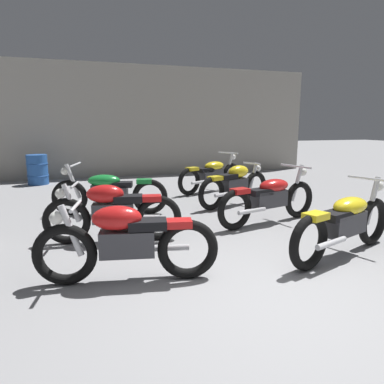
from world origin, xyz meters
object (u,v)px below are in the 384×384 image
object	(u,v)px
motorcycle_left_row_0	(126,241)
motorcycle_right_row_0	(345,222)
motorcycle_left_row_2	(109,191)
motorcycle_right_row_3	(212,174)
oil_drum	(38,170)
motorcycle_right_row_2	(235,184)
motorcycle_right_row_1	(270,198)
motorcycle_left_row_1	(112,211)

from	to	relation	value
motorcycle_left_row_0	motorcycle_right_row_0	bearing A→B (deg)	-2.14
motorcycle_left_row_2	motorcycle_right_row_0	distance (m)	4.13
motorcycle_right_row_3	oil_drum	bearing A→B (deg)	149.24
motorcycle_left_row_2	motorcycle_right_row_2	xyz separation A→B (m)	(2.58, -0.05, 0.01)
motorcycle_left_row_0	motorcycle_right_row_2	distance (m)	4.00
motorcycle_right_row_2	motorcycle_right_row_3	distance (m)	1.63
motorcycle_left_row_2	motorcycle_right_row_2	size ratio (longest dim) A/B	1.13
motorcycle_right_row_2	motorcycle_right_row_1	bearing A→B (deg)	-90.72
oil_drum	motorcycle_left_row_0	bearing A→B (deg)	-77.87
motorcycle_left_row_1	motorcycle_right_row_3	size ratio (longest dim) A/B	0.96
motorcycle_right_row_1	motorcycle_right_row_2	size ratio (longest dim) A/B	1.13
motorcycle_left_row_2	motorcycle_right_row_3	xyz separation A→B (m)	(2.69, 1.58, 0.00)
motorcycle_left_row_1	motorcycle_right_row_2	xyz separation A→B (m)	(2.68, 1.60, 0.00)
motorcycle_right_row_0	motorcycle_right_row_2	distance (m)	3.09
motorcycle_right_row_0	oil_drum	world-z (taller)	motorcycle_right_row_0
motorcycle_right_row_0	oil_drum	bearing A→B (deg)	120.64
motorcycle_right_row_0	motorcycle_right_row_1	bearing A→B (deg)	94.25
motorcycle_left_row_0	motorcycle_left_row_1	bearing A→B (deg)	90.47
motorcycle_right_row_1	motorcycle_right_row_3	world-z (taller)	same
motorcycle_right_row_0	oil_drum	size ratio (longest dim) A/B	2.46
motorcycle_right_row_0	motorcycle_right_row_2	bearing A→B (deg)	91.95
motorcycle_left_row_0	motorcycle_right_row_3	size ratio (longest dim) A/B	0.96
motorcycle_left_row_1	motorcycle_left_row_2	size ratio (longest dim) A/B	0.92
motorcycle_right_row_1	oil_drum	world-z (taller)	motorcycle_right_row_1
motorcycle_right_row_0	motorcycle_left_row_2	bearing A→B (deg)	130.56
motorcycle_left_row_1	motorcycle_right_row_0	distance (m)	3.16
motorcycle_right_row_3	motorcycle_right_row_1	bearing A→B (deg)	-92.38
motorcycle_left_row_1	motorcycle_right_row_3	distance (m)	4.26
motorcycle_left_row_0	motorcycle_right_row_0	distance (m)	2.77
motorcycle_right_row_2	oil_drum	world-z (taller)	motorcycle_right_row_2
motorcycle_left_row_0	motorcycle_right_row_3	distance (m)	5.38
motorcycle_left_row_0	motorcycle_left_row_2	xyz separation A→B (m)	(0.09, 3.03, -0.01)
motorcycle_right_row_2	motorcycle_right_row_3	size ratio (longest dim) A/B	0.92
motorcycle_left_row_2	motorcycle_right_row_3	bearing A→B (deg)	30.37
motorcycle_right_row_0	motorcycle_left_row_0	bearing A→B (deg)	177.86
motorcycle_right_row_2	oil_drum	bearing A→B (deg)	135.09
motorcycle_left_row_2	motorcycle_right_row_1	size ratio (longest dim) A/B	1.00
motorcycle_right_row_0	motorcycle_right_row_1	world-z (taller)	same
motorcycle_left_row_1	motorcycle_left_row_2	distance (m)	1.65
motorcycle_left_row_0	motorcycle_left_row_2	size ratio (longest dim) A/B	0.92
motorcycle_left_row_1	oil_drum	distance (m)	5.99
motorcycle_right_row_2	oil_drum	xyz separation A→B (m)	(-4.21, 4.20, -0.03)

